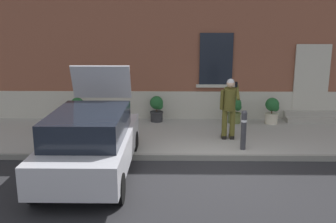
% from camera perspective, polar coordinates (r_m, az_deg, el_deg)
% --- Properties ---
extents(ground_plane, '(80.00, 80.00, 0.00)m').
position_cam_1_polar(ground_plane, '(8.71, 6.90, -9.52)').
color(ground_plane, '#232326').
extents(sidewalk, '(24.00, 3.60, 0.15)m').
position_cam_1_polar(sidewalk, '(11.31, 5.44, -3.68)').
color(sidewalk, '#99968E').
rests_on(sidewalk, ground).
extents(curb_edge, '(24.00, 0.12, 0.15)m').
position_cam_1_polar(curb_edge, '(9.56, 6.33, -6.93)').
color(curb_edge, gray).
rests_on(curb_edge, ground).
extents(building_facade, '(24.00, 1.52, 7.50)m').
position_cam_1_polar(building_facade, '(13.31, 4.96, 14.79)').
color(building_facade, brown).
rests_on(building_facade, ground).
extents(entrance_stoop, '(1.73, 0.64, 0.32)m').
position_cam_1_polar(entrance_stoop, '(13.51, 20.78, -0.78)').
color(entrance_stoop, '#9E998E').
rests_on(entrance_stoop, sidewalk).
extents(hatchback_car_silver, '(1.79, 4.07, 2.34)m').
position_cam_1_polar(hatchback_car_silver, '(8.56, -11.60, -4.41)').
color(hatchback_car_silver, '#B7B7BF').
rests_on(hatchback_car_silver, ground).
extents(bollard_near_person, '(0.15, 0.15, 1.04)m').
position_cam_1_polar(bollard_near_person, '(9.87, 11.40, -2.55)').
color(bollard_near_person, '#333338').
rests_on(bollard_near_person, sidewalk).
extents(bollard_far_left, '(0.15, 0.15, 1.04)m').
position_cam_1_polar(bollard_far_left, '(9.80, -7.33, -2.51)').
color(bollard_far_left, '#333338').
rests_on(bollard_far_left, sidewalk).
extents(person_on_phone, '(0.51, 0.50, 1.74)m').
position_cam_1_polar(person_on_phone, '(10.55, 9.28, 0.99)').
color(person_on_phone, '#514C1E').
rests_on(person_on_phone, sidewalk).
extents(planter_terracotta, '(0.44, 0.44, 0.86)m').
position_cam_1_polar(planter_terracotta, '(12.59, -13.52, 0.25)').
color(planter_terracotta, '#B25B38').
rests_on(planter_terracotta, sidewalk).
extents(planter_charcoal, '(0.44, 0.44, 0.86)m').
position_cam_1_polar(planter_charcoal, '(12.49, -1.71, 0.51)').
color(planter_charcoal, '#2D2D30').
rests_on(planter_charcoal, sidewalk).
extents(planter_olive, '(0.44, 0.44, 0.86)m').
position_cam_1_polar(planter_olive, '(12.50, 10.09, 0.32)').
color(planter_olive, '#606B38').
rests_on(planter_olive, sidewalk).
extents(planter_cream, '(0.44, 0.44, 0.86)m').
position_cam_1_polar(planter_cream, '(12.67, 15.51, 0.22)').
color(planter_cream, beige).
rests_on(planter_cream, sidewalk).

